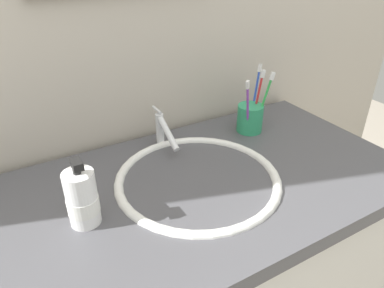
{
  "coord_description": "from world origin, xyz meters",
  "views": [
    {
      "loc": [
        -0.36,
        -0.62,
        1.44
      ],
      "look_at": [
        0.03,
        0.04,
        1.0
      ],
      "focal_mm": 33.14,
      "sensor_mm": 36.0,
      "label": 1
    }
  ],
  "objects_px": {
    "toothbrush_green": "(265,98)",
    "soap_dispenser": "(83,200)",
    "toothbrush_cup": "(250,118)",
    "toothbrush_purple": "(248,105)",
    "faucet": "(163,130)",
    "toothbrush_blue": "(256,92)",
    "toothbrush_red": "(258,96)"
  },
  "relations": [
    {
      "from": "toothbrush_red",
      "to": "toothbrush_green",
      "type": "relative_size",
      "value": 0.99
    },
    {
      "from": "toothbrush_green",
      "to": "soap_dispenser",
      "type": "distance_m",
      "value": 0.62
    },
    {
      "from": "toothbrush_cup",
      "to": "toothbrush_purple",
      "type": "height_order",
      "value": "toothbrush_purple"
    },
    {
      "from": "faucet",
      "to": "toothbrush_blue",
      "type": "relative_size",
      "value": 0.76
    },
    {
      "from": "toothbrush_purple",
      "to": "toothbrush_cup",
      "type": "bearing_deg",
      "value": 38.19
    },
    {
      "from": "faucet",
      "to": "soap_dispenser",
      "type": "distance_m",
      "value": 0.36
    },
    {
      "from": "toothbrush_cup",
      "to": "soap_dispenser",
      "type": "xyz_separation_m",
      "value": [
        -0.57,
        -0.17,
        0.02
      ]
    },
    {
      "from": "toothbrush_purple",
      "to": "soap_dispenser",
      "type": "xyz_separation_m",
      "value": [
        -0.53,
        -0.14,
        -0.05
      ]
    },
    {
      "from": "toothbrush_green",
      "to": "toothbrush_blue",
      "type": "xyz_separation_m",
      "value": [
        0.01,
        0.05,
        0.0
      ]
    },
    {
      "from": "faucet",
      "to": "toothbrush_purple",
      "type": "xyz_separation_m",
      "value": [
        0.24,
        -0.08,
        0.06
      ]
    },
    {
      "from": "toothbrush_purple",
      "to": "toothbrush_green",
      "type": "height_order",
      "value": "toothbrush_green"
    },
    {
      "from": "toothbrush_blue",
      "to": "toothbrush_green",
      "type": "bearing_deg",
      "value": -96.6
    },
    {
      "from": "toothbrush_blue",
      "to": "soap_dispenser",
      "type": "height_order",
      "value": "toothbrush_blue"
    },
    {
      "from": "toothbrush_purple",
      "to": "toothbrush_green",
      "type": "bearing_deg",
      "value": 5.69
    },
    {
      "from": "toothbrush_purple",
      "to": "soap_dispenser",
      "type": "height_order",
      "value": "toothbrush_purple"
    },
    {
      "from": "toothbrush_red",
      "to": "toothbrush_blue",
      "type": "distance_m",
      "value": 0.03
    },
    {
      "from": "toothbrush_green",
      "to": "toothbrush_red",
      "type": "bearing_deg",
      "value": 97.17
    },
    {
      "from": "toothbrush_cup",
      "to": "toothbrush_blue",
      "type": "relative_size",
      "value": 0.44
    },
    {
      "from": "toothbrush_red",
      "to": "toothbrush_purple",
      "type": "bearing_deg",
      "value": -152.6
    },
    {
      "from": "toothbrush_green",
      "to": "soap_dispenser",
      "type": "xyz_separation_m",
      "value": [
        -0.6,
        -0.14,
        -0.05
      ]
    },
    {
      "from": "faucet",
      "to": "toothbrush_purple",
      "type": "distance_m",
      "value": 0.26
    },
    {
      "from": "faucet",
      "to": "toothbrush_cup",
      "type": "height_order",
      "value": "faucet"
    },
    {
      "from": "faucet",
      "to": "toothbrush_green",
      "type": "height_order",
      "value": "toothbrush_green"
    },
    {
      "from": "toothbrush_cup",
      "to": "toothbrush_green",
      "type": "height_order",
      "value": "toothbrush_green"
    },
    {
      "from": "toothbrush_red",
      "to": "toothbrush_green",
      "type": "xyz_separation_m",
      "value": [
        0.0,
        -0.03,
        0.0
      ]
    },
    {
      "from": "soap_dispenser",
      "to": "toothbrush_green",
      "type": "bearing_deg",
      "value": 13.32
    },
    {
      "from": "toothbrush_purple",
      "to": "soap_dispenser",
      "type": "distance_m",
      "value": 0.55
    },
    {
      "from": "toothbrush_purple",
      "to": "soap_dispenser",
      "type": "bearing_deg",
      "value": -165.7
    },
    {
      "from": "faucet",
      "to": "toothbrush_blue",
      "type": "distance_m",
      "value": 0.33
    },
    {
      "from": "toothbrush_green",
      "to": "toothbrush_blue",
      "type": "height_order",
      "value": "toothbrush_blue"
    },
    {
      "from": "toothbrush_cup",
      "to": "toothbrush_green",
      "type": "distance_m",
      "value": 0.08
    },
    {
      "from": "faucet",
      "to": "toothbrush_cup",
      "type": "bearing_deg",
      "value": -9.96
    }
  ]
}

